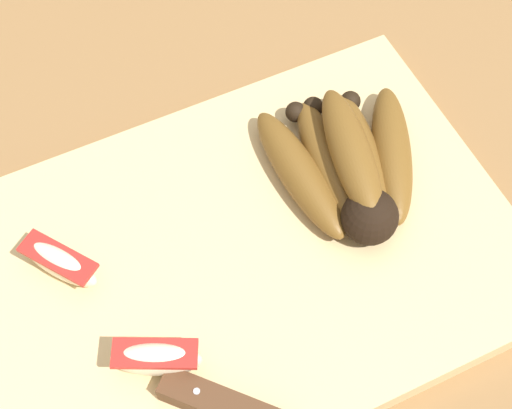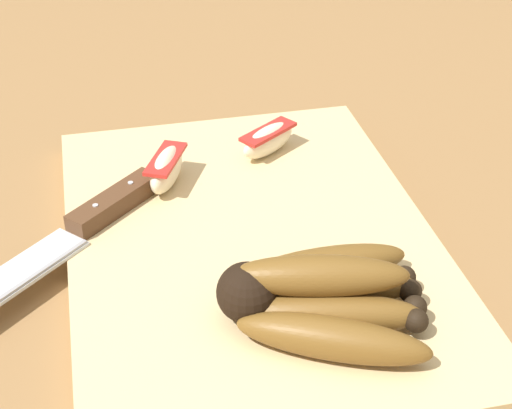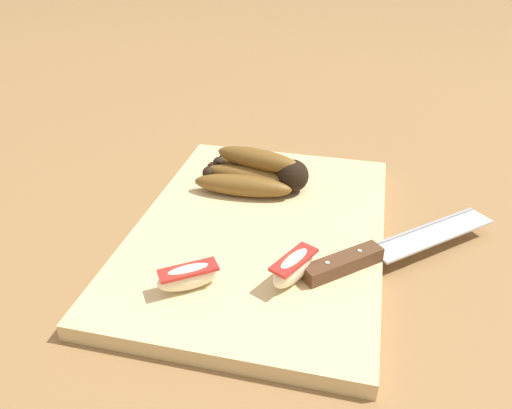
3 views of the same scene
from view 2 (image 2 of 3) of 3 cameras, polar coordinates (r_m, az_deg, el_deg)
ground_plane at (r=0.71m, az=-0.47°, el=-3.18°), size 6.00×6.00×0.00m
cutting_board at (r=0.69m, az=-0.10°, el=-3.01°), size 0.44×0.31×0.02m
banana_bunch at (r=0.60m, az=4.49°, el=-6.50°), size 0.14×0.16×0.06m
chefs_knife at (r=0.70m, az=-12.75°, el=-1.85°), size 0.21×0.23×0.02m
apple_wedge_near at (r=0.80m, az=0.87°, el=4.66°), size 0.06×0.07×0.03m
apple_wedge_middle at (r=0.75m, az=-6.42°, el=2.57°), size 0.07×0.05×0.04m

